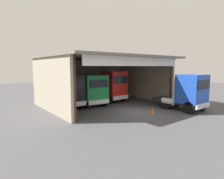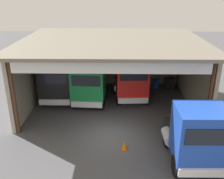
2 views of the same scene
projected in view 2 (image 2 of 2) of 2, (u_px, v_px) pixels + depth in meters
name	position (u px, v px, depth m)	size (l,w,h in m)	color
ground_plane	(111.00, 134.00, 16.18)	(80.00, 80.00, 0.00)	#4C4C4F
workshop_shed	(112.00, 57.00, 19.76)	(12.91, 10.58, 5.21)	#9E937F
truck_black_center_left_bay	(58.00, 81.00, 20.13)	(2.59, 5.17, 3.72)	black
truck_green_center_bay	(89.00, 85.00, 19.60)	(2.67, 4.72, 3.29)	#197F3D
truck_red_yard_outside	(131.00, 79.00, 20.19)	(2.76, 4.85, 3.64)	red
truck_blue_center_right_bay	(196.00, 136.00, 12.81)	(2.66, 5.17, 3.43)	#1E47B7
oil_drum	(156.00, 84.00, 23.39)	(0.58, 0.58, 0.85)	#194CB2
tool_cart	(170.00, 84.00, 23.20)	(0.90, 0.60, 1.00)	black
traffic_cone	(124.00, 145.00, 14.60)	(0.36, 0.36, 0.56)	orange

